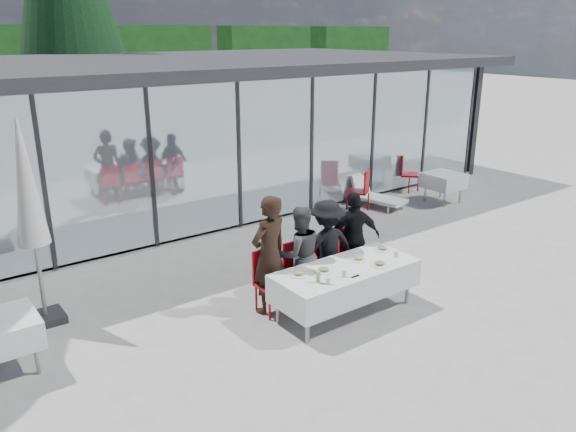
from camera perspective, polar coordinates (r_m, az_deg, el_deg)
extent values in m
plane|color=#A19F99|center=(8.72, 3.50, -9.75)|extent=(90.00, 90.00, 0.00)
cube|color=gray|center=(16.05, -9.40, 3.46)|extent=(14.00, 8.00, 0.10)
cube|color=black|center=(19.25, -15.09, 10.26)|extent=(14.00, 0.20, 3.20)
cube|color=black|center=(19.78, 8.69, 10.87)|extent=(0.20, 8.00, 3.20)
cube|color=silver|center=(12.37, -1.21, 6.67)|extent=(13.60, 0.06, 3.10)
cube|color=#2D2D30|center=(15.19, -9.34, 15.16)|extent=(14.80, 8.80, 0.24)
cube|color=#262628|center=(10.43, -23.59, 2.91)|extent=(0.08, 0.10, 3.10)
cube|color=#262628|center=(10.99, -13.75, 4.65)|extent=(0.08, 0.10, 3.10)
cube|color=#262628|center=(11.85, -5.07, 6.08)|extent=(0.08, 0.10, 3.10)
cube|color=#262628|center=(12.94, 2.33, 7.18)|extent=(0.08, 0.10, 3.10)
cube|color=#262628|center=(14.22, 8.52, 8.01)|extent=(0.08, 0.10, 3.10)
cube|color=#262628|center=(15.63, 13.66, 8.62)|extent=(0.08, 0.10, 3.10)
cube|color=#262628|center=(17.15, 17.93, 9.08)|extent=(0.08, 0.10, 3.10)
cube|color=#B00B15|center=(13.65, -15.90, 2.11)|extent=(0.45, 0.45, 0.90)
cube|color=#B00B15|center=(14.65, -11.15, 3.56)|extent=(0.45, 0.45, 0.90)
cube|color=#B00B15|center=(15.44, -1.93, 4.64)|extent=(0.45, 0.45, 0.90)
cube|color=#B00B15|center=(17.15, 2.27, 6.03)|extent=(0.45, 0.45, 0.90)
cube|color=#103311|center=(34.63, -25.48, 13.48)|extent=(6.50, 2.00, 4.40)
cube|color=#103311|center=(37.08, -12.99, 14.95)|extent=(6.50, 2.00, 4.40)
cube|color=#103311|center=(40.97, -2.35, 15.66)|extent=(6.50, 2.00, 4.40)
cube|color=#103311|center=(45.94, 6.26, 15.86)|extent=(6.50, 2.00, 4.40)
cube|color=silver|center=(8.51, 5.86, -6.49)|extent=(2.26, 0.96, 0.42)
cylinder|color=gray|center=(7.78, 2.00, -10.47)|extent=(0.06, 0.06, 0.71)
cylinder|color=gray|center=(9.03, 12.08, -6.62)|extent=(0.06, 0.06, 0.71)
cylinder|color=gray|center=(8.27, -1.04, -8.60)|extent=(0.06, 0.06, 0.71)
cylinder|color=gray|center=(9.46, 8.92, -5.24)|extent=(0.06, 0.06, 0.71)
imported|color=black|center=(8.39, -1.93, -3.95)|extent=(0.78, 0.78, 1.84)
cube|color=#B00B15|center=(8.52, -1.58, -7.04)|extent=(0.44, 0.44, 0.05)
cube|color=#B00B15|center=(8.57, -2.37, -5.07)|extent=(0.44, 0.04, 0.55)
cylinder|color=#B00B15|center=(8.40, -1.88, -9.23)|extent=(0.04, 0.04, 0.43)
cylinder|color=#B00B15|center=(8.59, 0.12, -8.57)|extent=(0.04, 0.04, 0.43)
cylinder|color=#B00B15|center=(8.67, -3.24, -8.33)|extent=(0.04, 0.04, 0.43)
cylinder|color=#B00B15|center=(8.85, -1.28, -7.72)|extent=(0.04, 0.04, 0.43)
imported|color=#4C4C4C|center=(8.75, 1.14, -3.93)|extent=(0.94, 0.94, 1.57)
cube|color=#B00B15|center=(8.83, 1.46, -6.11)|extent=(0.44, 0.44, 0.05)
cube|color=#B00B15|center=(8.87, 0.68, -4.21)|extent=(0.44, 0.04, 0.55)
cylinder|color=#B00B15|center=(8.70, 1.23, -8.20)|extent=(0.04, 0.04, 0.43)
cylinder|color=#B00B15|center=(8.90, 3.08, -7.58)|extent=(0.04, 0.04, 0.43)
cylinder|color=#B00B15|center=(8.96, -0.18, -7.38)|extent=(0.04, 0.04, 0.43)
cylinder|color=#B00B15|center=(9.15, 1.65, -6.79)|extent=(0.04, 0.04, 0.43)
imported|color=black|center=(9.08, 3.94, -3.14)|extent=(1.13, 1.13, 1.57)
cube|color=#B00B15|center=(9.15, 4.22, -5.23)|extent=(0.44, 0.44, 0.05)
cube|color=#B00B15|center=(9.19, 3.45, -3.41)|extent=(0.44, 0.04, 0.55)
cylinder|color=#B00B15|center=(9.02, 4.06, -7.24)|extent=(0.04, 0.04, 0.43)
cylinder|color=#B00B15|center=(9.23, 5.77, -6.65)|extent=(0.04, 0.04, 0.43)
cylinder|color=#B00B15|center=(9.27, 2.61, -6.48)|extent=(0.04, 0.04, 0.43)
cylinder|color=#B00B15|center=(9.48, 4.31, -5.93)|extent=(0.04, 0.04, 0.43)
imported|color=black|center=(9.44, 6.68, -2.26)|extent=(1.19, 1.19, 1.60)
cube|color=#B00B15|center=(9.52, 6.94, -4.36)|extent=(0.44, 0.44, 0.05)
cube|color=#B00B15|center=(9.56, 6.18, -2.62)|extent=(0.44, 0.04, 0.55)
cylinder|color=#B00B15|center=(9.38, 6.83, -6.29)|extent=(0.04, 0.04, 0.43)
cylinder|color=#B00B15|center=(9.61, 8.41, -5.73)|extent=(0.04, 0.04, 0.43)
cylinder|color=#B00B15|center=(9.62, 5.37, -5.58)|extent=(0.04, 0.04, 0.43)
cylinder|color=#B00B15|center=(9.84, 6.94, -5.06)|extent=(0.04, 0.04, 0.43)
cylinder|color=white|center=(8.12, 1.07, -5.99)|extent=(0.27, 0.27, 0.01)
ellipsoid|color=tan|center=(8.10, 1.07, -5.77)|extent=(0.15, 0.15, 0.05)
cylinder|color=white|center=(8.25, 3.63, -5.60)|extent=(0.27, 0.27, 0.01)
ellipsoid|color=#4C6D29|center=(8.24, 3.64, -5.39)|extent=(0.15, 0.15, 0.05)
cylinder|color=white|center=(8.70, 7.15, -4.41)|extent=(0.27, 0.27, 0.01)
ellipsoid|color=tan|center=(8.69, 7.16, -4.21)|extent=(0.15, 0.15, 0.05)
cylinder|color=white|center=(9.14, 9.57, -3.38)|extent=(0.27, 0.27, 0.01)
ellipsoid|color=#4C6D29|center=(9.13, 9.58, -3.18)|extent=(0.15, 0.15, 0.05)
cylinder|color=white|center=(8.56, 9.29, -4.92)|extent=(0.27, 0.27, 0.01)
ellipsoid|color=#4C6D29|center=(8.54, 9.30, -4.72)|extent=(0.15, 0.15, 0.05)
cylinder|color=#8FBB4D|center=(7.88, 3.09, -6.21)|extent=(0.06, 0.06, 0.16)
cylinder|color=silver|center=(8.10, 5.74, -5.82)|extent=(0.07, 0.07, 0.10)
cylinder|color=silver|center=(8.89, 10.94, -3.82)|extent=(0.07, 0.07, 0.10)
cylinder|color=silver|center=(7.85, 4.11, -6.58)|extent=(0.07, 0.07, 0.10)
cube|color=black|center=(8.13, 6.86, -6.10)|extent=(0.14, 0.03, 0.01)
cube|color=silver|center=(7.92, -27.13, -10.43)|extent=(0.86, 0.86, 0.36)
cylinder|color=gray|center=(7.78, -24.30, -12.19)|extent=(0.05, 0.05, 0.72)
cylinder|color=gray|center=(8.31, -25.26, -10.34)|extent=(0.05, 0.05, 0.72)
cube|color=silver|center=(14.48, 15.53, 3.50)|extent=(0.86, 0.86, 0.36)
cylinder|color=gray|center=(14.12, 15.65, 2.28)|extent=(0.05, 0.05, 0.72)
cylinder|color=gray|center=(14.58, 17.11, 2.65)|extent=(0.05, 0.05, 0.72)
cylinder|color=gray|center=(14.48, 13.80, 2.83)|extent=(0.05, 0.05, 0.72)
cylinder|color=gray|center=(14.93, 15.29, 3.17)|extent=(0.05, 0.05, 0.72)
cube|color=#B00B15|center=(15.32, 12.20, 4.13)|extent=(0.62, 0.62, 0.05)
cube|color=#B00B15|center=(15.25, 11.51, 5.08)|extent=(0.35, 0.33, 0.55)
cylinder|color=#B00B15|center=(15.13, 12.19, 3.03)|extent=(0.04, 0.04, 0.43)
cylinder|color=#B00B15|center=(15.39, 13.08, 3.23)|extent=(0.04, 0.04, 0.43)
cylinder|color=#B00B15|center=(15.36, 11.19, 3.33)|extent=(0.04, 0.04, 0.43)
cylinder|color=#B00B15|center=(15.62, 12.09, 3.52)|extent=(0.04, 0.04, 0.43)
cube|color=#B00B15|center=(13.47, 7.12, 2.47)|extent=(0.61, 0.61, 0.05)
cube|color=#B00B15|center=(13.37, 8.00, 3.42)|extent=(0.39, 0.27, 0.55)
cylinder|color=#B00B15|center=(13.30, 7.05, 1.20)|extent=(0.04, 0.04, 0.43)
cylinder|color=#B00B15|center=(13.54, 8.16, 1.47)|extent=(0.04, 0.04, 0.43)
cylinder|color=#B00B15|center=(13.55, 6.01, 1.57)|extent=(0.04, 0.04, 0.43)
cylinder|color=#B00B15|center=(13.78, 7.12, 1.82)|extent=(0.04, 0.04, 0.43)
cube|color=black|center=(9.16, -23.34, -9.46)|extent=(0.50, 0.50, 0.12)
cylinder|color=gray|center=(8.67, -24.40, -1.87)|extent=(0.06, 0.06, 2.70)
cone|color=beige|center=(8.46, -25.08, 3.04)|extent=(0.44, 0.44, 1.76)
cube|color=white|center=(13.91, 9.23, 1.73)|extent=(0.90, 1.41, 0.08)
cube|color=white|center=(14.11, 7.36, 3.19)|extent=(0.65, 0.40, 0.54)
cylinder|color=white|center=(13.41, 10.11, 0.55)|extent=(0.04, 0.04, 0.14)
cylinder|color=white|center=(13.76, 11.56, 0.93)|extent=(0.04, 0.04, 0.14)
cylinder|color=white|center=(14.15, 6.91, 1.65)|extent=(0.04, 0.04, 0.14)
cylinder|color=white|center=(14.49, 8.36, 1.98)|extent=(0.04, 0.04, 0.14)
cylinder|color=#382316|center=(19.89, -20.18, 8.26)|extent=(0.44, 0.44, 2.00)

